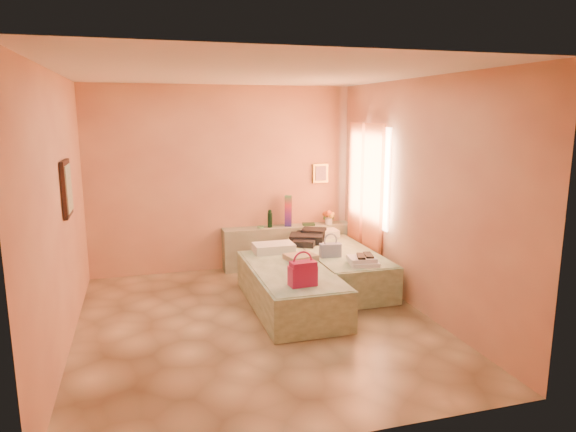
% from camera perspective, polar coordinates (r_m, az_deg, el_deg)
% --- Properties ---
extents(ground, '(4.50, 4.50, 0.00)m').
position_cam_1_polar(ground, '(6.07, -3.43, -11.82)').
color(ground, tan).
rests_on(ground, ground).
extents(room_walls, '(4.02, 4.51, 2.81)m').
position_cam_1_polar(room_walls, '(6.21, -2.93, 5.81)').
color(room_walls, '#E5AB7A').
rests_on(room_walls, ground).
extents(headboard_ledge, '(2.05, 0.30, 0.65)m').
position_cam_1_polar(headboard_ledge, '(8.12, -0.02, -3.36)').
color(headboard_ledge, '#96A284').
rests_on(headboard_ledge, ground).
extents(bed_left, '(0.91, 2.00, 0.50)m').
position_cam_1_polar(bed_left, '(6.46, 0.22, -7.96)').
color(bed_left, beige).
rests_on(bed_left, ground).
extents(bed_right, '(0.91, 2.00, 0.50)m').
position_cam_1_polar(bed_right, '(7.32, 5.58, -5.67)').
color(bed_right, beige).
rests_on(bed_right, ground).
extents(water_bottle, '(0.09, 0.09, 0.26)m').
position_cam_1_polar(water_bottle, '(7.94, -2.02, -0.33)').
color(water_bottle, '#133622').
rests_on(water_bottle, headboard_ledge).
extents(rainbow_box, '(0.14, 0.14, 0.48)m').
position_cam_1_polar(rainbow_box, '(8.00, 0.04, 0.57)').
color(rainbow_box, '#B8164C').
rests_on(rainbow_box, headboard_ledge).
extents(small_dish, '(0.11, 0.11, 0.03)m').
position_cam_1_polar(small_dish, '(7.92, -3.06, -1.23)').
color(small_dish, '#519568').
rests_on(small_dish, headboard_ledge).
extents(green_book, '(0.22, 0.18, 0.03)m').
position_cam_1_polar(green_book, '(8.11, 2.30, -0.91)').
color(green_book, '#224027').
rests_on(green_book, headboard_ledge).
extents(flower_vase, '(0.27, 0.27, 0.27)m').
position_cam_1_polar(flower_vase, '(8.17, 4.55, -0.00)').
color(flower_vase, silver).
rests_on(flower_vase, headboard_ledge).
extents(magenta_handbag, '(0.31, 0.19, 0.28)m').
position_cam_1_polar(magenta_handbag, '(5.73, 1.64, -6.38)').
color(magenta_handbag, '#B8164C').
rests_on(magenta_handbag, bed_left).
extents(khaki_garment, '(0.44, 0.38, 0.07)m').
position_cam_1_polar(khaki_garment, '(6.76, 1.42, -4.57)').
color(khaki_garment, tan).
rests_on(khaki_garment, bed_left).
extents(clothes_pile, '(0.70, 0.70, 0.16)m').
position_cam_1_polar(clothes_pile, '(7.63, 2.37, -2.36)').
color(clothes_pile, black).
rests_on(clothes_pile, bed_right).
extents(blue_handbag, '(0.29, 0.14, 0.18)m').
position_cam_1_polar(blue_handbag, '(6.88, 4.72, -3.80)').
color(blue_handbag, '#3B4C8E').
rests_on(blue_handbag, bed_right).
extents(towel_stack, '(0.40, 0.36, 0.10)m').
position_cam_1_polar(towel_stack, '(6.58, 8.43, -4.97)').
color(towel_stack, white).
rests_on(towel_stack, bed_right).
extents(sandal_pair, '(0.25, 0.29, 0.03)m').
position_cam_1_polar(sandal_pair, '(6.59, 8.56, -4.39)').
color(sandal_pair, black).
rests_on(sandal_pair, towel_stack).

